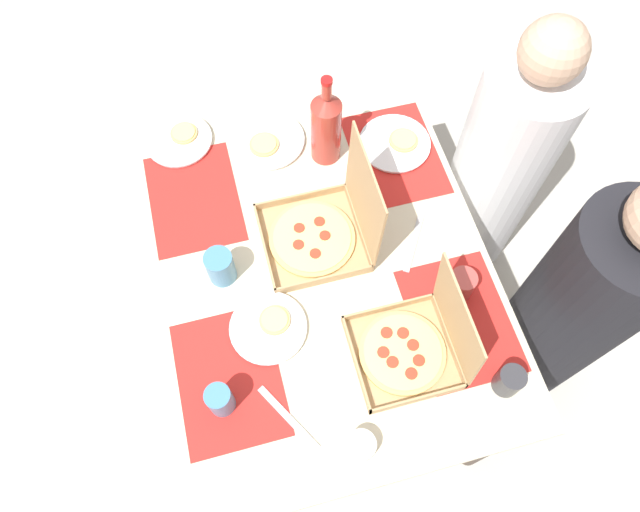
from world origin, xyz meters
TOP-DOWN VIEW (x-y plane):
  - ground_plane at (0.00, 0.00)m, footprint 6.00×6.00m
  - dining_table at (0.00, 0.00)m, footprint 1.25×0.93m
  - placemat_near_left at (-0.28, -0.31)m, footprint 0.36×0.26m
  - placemat_near_right at (0.28, -0.31)m, footprint 0.36×0.26m
  - placemat_far_left at (-0.28, 0.31)m, footprint 0.36×0.26m
  - placemat_far_right at (0.28, 0.31)m, footprint 0.36×0.26m
  - pizza_box_corner_left at (-0.05, 0.02)m, footprint 0.28×0.29m
  - pizza_box_center at (0.33, 0.16)m, footprint 0.26×0.26m
  - plate_far_right at (-0.50, -0.32)m, footprint 0.21×0.21m
  - plate_middle at (-0.43, -0.06)m, footprint 0.23×0.23m
  - plate_far_left at (-0.31, 0.33)m, footprint 0.22×0.22m
  - plate_near_left at (0.17, -0.19)m, footprint 0.21×0.21m
  - soda_bottle at (-0.34, 0.11)m, footprint 0.09×0.09m
  - cup_dark at (-0.01, -0.28)m, footprint 0.08×0.08m
  - cup_clear_right at (0.20, 0.34)m, footprint 0.07×0.07m
  - cup_red at (0.48, 0.36)m, footprint 0.07×0.07m
  - cup_clear_left at (0.34, -0.34)m, footprint 0.06×0.06m
  - condiment_bowl at (0.53, -0.04)m, footprint 0.07×0.07m
  - knife_by_near_right at (0.42, -0.19)m, footprint 0.19×0.12m
  - knife_by_far_right at (0.02, 0.28)m, footprint 0.19×0.13m
  - diner_left_seat at (-0.28, 0.72)m, footprint 0.32×0.32m
  - diner_right_seat at (0.28, 0.72)m, footprint 0.32×0.32m

SIDE VIEW (x-z plane):
  - ground_plane at x=0.00m, z-range 0.00..0.00m
  - diner_left_seat at x=-0.28m, z-range -0.06..1.10m
  - diner_right_seat at x=0.28m, z-range -0.06..1.15m
  - dining_table at x=0.00m, z-range 0.25..0.99m
  - placemat_near_left at x=-0.28m, z-range 0.74..0.74m
  - placemat_near_right at x=0.28m, z-range 0.74..0.74m
  - placemat_far_left at x=-0.28m, z-range 0.74..0.74m
  - placemat_far_right at x=0.28m, z-range 0.74..0.74m
  - knife_by_near_right at x=0.42m, z-range 0.74..0.75m
  - knife_by_far_right at x=0.02m, z-range 0.74..0.75m
  - plate_far_right at x=-0.50m, z-range 0.74..0.76m
  - plate_near_left at x=0.17m, z-range 0.74..0.76m
  - plate_middle at x=-0.43m, z-range 0.74..0.76m
  - plate_far_left at x=-0.31m, z-range 0.74..0.76m
  - condiment_bowl at x=0.53m, z-range 0.74..0.79m
  - cup_red at x=0.48m, z-range 0.74..0.83m
  - pizza_box_center at x=0.33m, z-range 0.64..0.93m
  - cup_clear_right at x=0.20m, z-range 0.74..0.83m
  - pizza_box_corner_left at x=-0.05m, z-range 0.63..0.95m
  - cup_clear_left at x=0.34m, z-range 0.74..0.84m
  - cup_dark at x=-0.01m, z-range 0.74..0.85m
  - soda_bottle at x=-0.34m, z-range 0.71..1.03m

